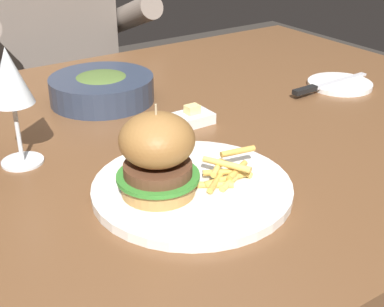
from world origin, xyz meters
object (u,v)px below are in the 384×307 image
(wine_glass, at_px, (10,81))
(bread_plate, at_px, (340,84))
(butter_dish, at_px, (192,117))
(diner_person, at_px, (54,93))
(main_plate, at_px, (192,188))
(table_knife, at_px, (324,85))
(soup_bowl, at_px, (102,88))
(burger_sandwich, at_px, (157,155))

(wine_glass, relative_size, bread_plate, 1.34)
(butter_dish, xyz_separation_m, diner_person, (0.01, 0.77, -0.19))
(main_plate, distance_m, table_knife, 0.51)
(wine_glass, distance_m, diner_person, 0.87)
(diner_person, bearing_deg, wine_glass, -112.94)
(butter_dish, height_order, soup_bowl, soup_bowl)
(wine_glass, bearing_deg, burger_sandwich, -61.18)
(bread_plate, xyz_separation_m, table_knife, (-0.05, -0.00, 0.01))
(burger_sandwich, height_order, bread_plate, burger_sandwich)
(wine_glass, height_order, table_knife, wine_glass)
(bread_plate, distance_m, butter_dish, 0.38)
(main_plate, bearing_deg, bread_plate, 20.54)
(main_plate, distance_m, soup_bowl, 0.41)
(main_plate, relative_size, burger_sandwich, 2.20)
(butter_dish, height_order, diner_person, diner_person)
(table_knife, bearing_deg, wine_glass, 177.04)
(wine_glass, xyz_separation_m, bread_plate, (0.69, -0.03, -0.13))
(burger_sandwich, relative_size, soup_bowl, 0.62)
(bread_plate, distance_m, diner_person, 0.88)
(burger_sandwich, relative_size, table_knife, 0.58)
(table_knife, bearing_deg, burger_sandwich, -160.36)
(main_plate, relative_size, table_knife, 1.28)
(bread_plate, bearing_deg, soup_bowl, 156.11)
(burger_sandwich, relative_size, diner_person, 0.11)
(burger_sandwich, bearing_deg, main_plate, -7.90)
(burger_sandwich, height_order, table_knife, burger_sandwich)
(bread_plate, relative_size, diner_person, 0.12)
(main_plate, bearing_deg, burger_sandwich, 172.10)
(butter_dish, distance_m, diner_person, 0.79)
(wine_glass, xyz_separation_m, diner_person, (0.32, 0.75, -0.31))
(table_knife, xyz_separation_m, diner_person, (-0.32, 0.78, -0.19))
(wine_glass, xyz_separation_m, butter_dish, (0.31, -0.02, -0.12))
(bread_plate, relative_size, soup_bowl, 0.66)
(main_plate, relative_size, soup_bowl, 1.37)
(butter_dish, relative_size, soup_bowl, 0.34)
(burger_sandwich, xyz_separation_m, butter_dish, (0.19, 0.20, -0.06))
(main_plate, bearing_deg, wine_glass, 127.21)
(butter_dish, bearing_deg, soup_bowl, 114.02)
(burger_sandwich, bearing_deg, wine_glass, 118.82)
(main_plate, relative_size, bread_plate, 2.05)
(main_plate, bearing_deg, butter_dish, 56.23)
(table_knife, xyz_separation_m, butter_dish, (-0.33, 0.01, -0.00))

